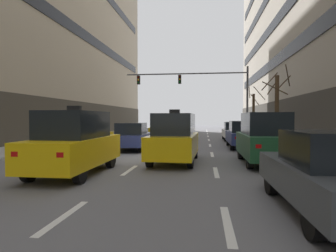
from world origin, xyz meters
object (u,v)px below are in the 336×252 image
object	(u,v)px
car_parked_1	(264,138)
traffic_signal_0	(203,87)
car_driving_1	(132,136)
taxi_driving_2	(175,138)
street_tree_2	(277,107)
car_parked_3	(234,131)
taxi_driving_3	(162,129)
taxi_driving_5	(90,135)
taxi_driving_0	(75,143)
car_driving_4	(171,126)
car_parked_0	(331,173)
street_tree_0	(254,113)
car_parked_2	(244,135)

from	to	relation	value
car_parked_1	traffic_signal_0	world-z (taller)	traffic_signal_0
car_driving_1	taxi_driving_2	world-z (taller)	taxi_driving_2
street_tree_2	car_parked_3	bearing A→B (deg)	118.74
taxi_driving_3	street_tree_2	world-z (taller)	street_tree_2
taxi_driving_3	traffic_signal_0	world-z (taller)	traffic_signal_0
car_parked_1	taxi_driving_5	bearing A→B (deg)	150.03
car_driving_1	car_parked_3	world-z (taller)	car_driving_1
car_parked_1	car_parked_3	size ratio (longest dim) A/B	1.05
taxi_driving_0	street_tree_2	distance (m)	14.63
taxi_driving_2	street_tree_2	world-z (taller)	street_tree_2
taxi_driving_0	taxi_driving_3	distance (m)	19.11
car_driving_1	car_driving_4	bearing A→B (deg)	90.11
car_driving_4	car_parked_3	distance (m)	14.88
taxi_driving_0	taxi_driving_2	size ratio (longest dim) A/B	1.01
car_parked_0	street_tree_0	world-z (taller)	street_tree_0
taxi_driving_5	car_parked_2	size ratio (longest dim) A/B	0.92
car_parked_0	car_parked_1	distance (m)	6.37
taxi_driving_0	taxi_driving_5	size ratio (longest dim) A/B	1.05
car_parked_1	car_parked_3	xyz separation A→B (m)	(-0.00, 12.51, -0.29)
car_driving_1	taxi_driving_5	distance (m)	3.39
car_driving_4	street_tree_0	size ratio (longest dim) A/B	0.91
taxi_driving_2	car_parked_2	distance (m)	7.49
taxi_driving_0	taxi_driving_2	xyz separation A→B (m)	(3.15, 2.95, -0.02)
car_parked_1	car_parked_2	xyz separation A→B (m)	(-0.00, 6.35, -0.21)
car_parked_0	street_tree_2	distance (m)	14.74
taxi_driving_2	car_parked_2	xyz separation A→B (m)	(3.78, 6.47, -0.20)
car_parked_0	street_tree_2	world-z (taller)	street_tree_2
taxi_driving_5	street_tree_0	xyz separation A→B (m)	(12.44, 11.57, 1.61)
taxi_driving_0	car_parked_3	xyz separation A→B (m)	(6.93, 15.57, -0.30)
taxi_driving_2	street_tree_0	world-z (taller)	street_tree_0
car_parked_2	car_parked_3	xyz separation A→B (m)	(-0.00, 6.16, -0.07)
car_driving_1	taxi_driving_2	xyz separation A→B (m)	(3.07, -4.61, 0.25)
traffic_signal_0	street_tree_0	xyz separation A→B (m)	(5.06, 2.55, -2.46)
car_parked_0	taxi_driving_5	bearing A→B (deg)	129.49
street_tree_0	street_tree_2	world-z (taller)	street_tree_2
car_parked_1	traffic_signal_0	distance (m)	15.49
traffic_signal_0	street_tree_2	bearing A→B (deg)	-53.04
taxi_driving_3	street_tree_2	bearing A→B (deg)	-41.04
taxi_driving_2	car_parked_1	bearing A→B (deg)	1.75
taxi_driving_2	street_tree_0	distance (m)	18.58
taxi_driving_3	car_parked_2	xyz separation A→B (m)	(6.74, -9.70, 0.01)
taxi_driving_0	car_parked_2	xyz separation A→B (m)	(6.93, 9.41, -0.22)
car_driving_4	car_parked_3	world-z (taller)	car_driving_4
car_driving_1	car_parked_2	distance (m)	7.10
taxi_driving_3	car_parked_0	world-z (taller)	taxi_driving_3
car_parked_1	street_tree_2	distance (m)	8.57
car_parked_3	car_parked_1	bearing A→B (deg)	-90.00
car_parked_3	traffic_signal_0	world-z (taller)	traffic_signal_0
taxi_driving_0	car_parked_0	size ratio (longest dim) A/B	1.00
car_driving_1	traffic_signal_0	world-z (taller)	traffic_signal_0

